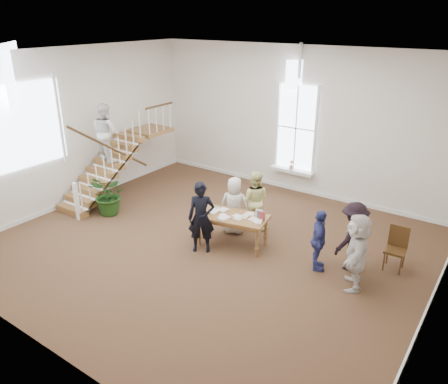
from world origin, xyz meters
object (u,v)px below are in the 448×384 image
Objects in this scene: woman_cluster_c at (356,252)px; person_yellow at (254,200)px; elderly_woman at (234,205)px; woman_cluster_a at (319,240)px; side_chair at (397,245)px; library_table at (233,219)px; police_officer at (201,218)px; woman_cluster_b at (353,237)px; floor_plant at (109,195)px.

person_yellow is at bearing -128.48° from woman_cluster_c.
elderly_woman is 0.91× the size of woman_cluster_c.
woman_cluster_a is at bearing 137.44° from person_yellow.
elderly_woman is at bearing -174.10° from side_chair.
person_yellow is (-0.06, 1.10, 0.09)m from library_table.
elderly_woman is at bearing 109.26° from library_table.
police_officer is 1.09× the size of woman_cluster_b.
floor_plant is (-5.99, -0.69, -0.13)m from woman_cluster_a.
woman_cluster_a is at bearing -13.85° from police_officer.
floor_plant is 1.18× the size of side_chair.
side_chair is (4.02, 1.87, -0.31)m from police_officer.
woman_cluster_c is (3.51, 0.62, -0.04)m from police_officer.
elderly_woman is 0.95× the size of person_yellow.
person_yellow is 1.35× the size of floor_plant.
woman_cluster_c is at bearing 148.11° from elderly_woman.
woman_cluster_a is 6.03m from floor_plant.
woman_cluster_b is 0.96× the size of woman_cluster_c.
police_officer reaches higher than woman_cluster_a.
side_chair is at bearing 167.64° from elderly_woman.
woman_cluster_a is (2.51, -0.43, -0.04)m from elderly_woman.
woman_cluster_b reaches higher than woman_cluster_a.
woman_cluster_c is (3.11, -1.13, 0.03)m from person_yellow.
side_chair is at bearing -77.96° from woman_cluster_a.
woman_cluster_b reaches higher than person_yellow.
woman_cluster_b is at bearing 158.93° from elderly_woman.
police_officer is 3.45m from woman_cluster_b.
library_table is 2.16m from woman_cluster_a.
woman_cluster_c is (0.30, -0.65, 0.03)m from woman_cluster_b.
person_yellow reaches higher than elderly_woman.
floor_plant is at bearing -3.54° from elderly_woman.
woman_cluster_c is at bearing 140.30° from person_yellow.
woman_cluster_b is at bearing -146.23° from side_chair.
woman_cluster_a is at bearing -121.01° from woman_cluster_c.
elderly_woman is at bearing -118.99° from woman_cluster_c.
person_yellow is 1.60× the size of side_chair.
elderly_woman is 1.28× the size of floor_plant.
floor_plant reaches higher than side_chair.
side_chair is (0.81, 0.61, -0.24)m from woman_cluster_b.
woman_cluster_c is (0.90, -0.20, 0.11)m from woman_cluster_a.
person_yellow is 3.31m from woman_cluster_c.
police_officer reaches higher than side_chair.
side_chair is at bearing 162.23° from person_yellow.
woman_cluster_a is at bearing 148.84° from elderly_woman.
library_table is 1.21× the size of elderly_woman.
police_officer is at bearing -2.22° from floor_plant.
woman_cluster_c is 6.91m from floor_plant.
elderly_woman reaches higher than library_table.
woman_cluster_a is 1.77m from side_chair.
police_officer is 1.05× the size of woman_cluster_c.
library_table is 3.87m from floor_plant.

